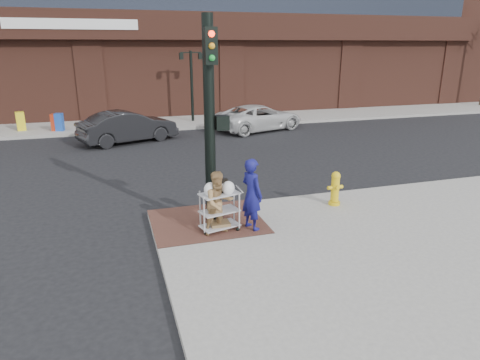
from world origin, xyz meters
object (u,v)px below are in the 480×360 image
object	(u,v)px
traffic_signal_pole	(211,118)
fire_hydrant	(335,188)
minivan_white	(259,118)
lamp_post	(192,78)
woman_blue	(252,194)
pedestrian_tan	(219,203)
sedan_dark	(128,127)
utility_cart	(220,208)

from	to	relation	value
traffic_signal_pole	fire_hydrant	xyz separation A→B (m)	(3.60, 0.25, -2.19)
traffic_signal_pole	fire_hydrant	world-z (taller)	traffic_signal_pole
minivan_white	lamp_post	bearing A→B (deg)	25.24
lamp_post	minivan_white	distance (m)	4.82
minivan_white	fire_hydrant	size ratio (longest dim) A/B	5.13
woman_blue	pedestrian_tan	xyz separation A→B (m)	(-0.83, -0.03, -0.12)
sedan_dark	fire_hydrant	distance (m)	11.87
woman_blue	pedestrian_tan	distance (m)	0.84
woman_blue	sedan_dark	size ratio (longest dim) A/B	0.39
woman_blue	minivan_white	world-z (taller)	woman_blue
pedestrian_tan	woman_blue	bearing A→B (deg)	-11.72
pedestrian_tan	utility_cart	distance (m)	0.27
lamp_post	fire_hydrant	distance (m)	15.15
sedan_dark	traffic_signal_pole	bearing A→B (deg)	166.91
utility_cart	fire_hydrant	world-z (taller)	utility_cart
traffic_signal_pole	fire_hydrant	distance (m)	4.21
pedestrian_tan	utility_cart	xyz separation A→B (m)	(0.06, 0.18, -0.19)
lamp_post	sedan_dark	size ratio (longest dim) A/B	0.87
traffic_signal_pole	utility_cart	size ratio (longest dim) A/B	3.90
traffic_signal_pole	minivan_white	distance (m)	13.40
pedestrian_tan	utility_cart	world-z (taller)	pedestrian_tan
sedan_dark	fire_hydrant	size ratio (longest dim) A/B	4.72
traffic_signal_pole	utility_cart	bearing A→B (deg)	-82.37
lamp_post	utility_cart	bearing A→B (deg)	-98.74
lamp_post	minivan_white	size ratio (longest dim) A/B	0.80
woman_blue	minivan_white	size ratio (longest dim) A/B	0.36
lamp_post	minivan_white	xyz separation A→B (m)	(3.04, -3.21, -1.93)
utility_cart	pedestrian_tan	bearing A→B (deg)	-108.40
utility_cart	minivan_white	bearing A→B (deg)	66.42
pedestrian_tan	utility_cart	bearing A→B (deg)	57.74
woman_blue	pedestrian_tan	world-z (taller)	woman_blue
lamp_post	woman_blue	size ratio (longest dim) A/B	2.25
pedestrian_tan	fire_hydrant	world-z (taller)	pedestrian_tan
traffic_signal_pole	pedestrian_tan	world-z (taller)	traffic_signal_pole
utility_cart	fire_hydrant	distance (m)	3.61
traffic_signal_pole	minivan_white	size ratio (longest dim) A/B	1.00
lamp_post	pedestrian_tan	bearing A→B (deg)	-98.86
pedestrian_tan	utility_cart	size ratio (longest dim) A/B	1.20
lamp_post	sedan_dark	xyz separation A→B (m)	(-3.94, -4.24, -1.86)
utility_cart	fire_hydrant	bearing A→B (deg)	11.54
fire_hydrant	pedestrian_tan	bearing A→B (deg)	-165.89
traffic_signal_pole	woman_blue	xyz separation A→B (m)	(0.83, -0.62, -1.79)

